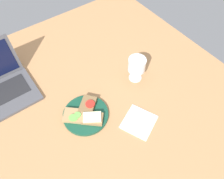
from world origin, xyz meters
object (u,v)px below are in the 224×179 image
object	(u,v)px
sandwich_with_cheese	(92,118)
wine_glass	(137,66)
plate	(86,115)
sandwich_with_cucumber	(76,116)
napkin	(139,122)
sandwich_with_tomato	(88,105)

from	to	relation	value
sandwich_with_cheese	wine_glass	size ratio (longest dim) A/B	0.82
plate	sandwich_with_cheese	xyz separation A→B (cm)	(1.02, -4.30, 1.92)
sandwich_with_cucumber	napkin	bearing A→B (deg)	-39.73
plate	napkin	world-z (taller)	plate
sandwich_with_tomato	napkin	size ratio (longest dim) A/B	0.82
plate	wine_glass	distance (cm)	34.29
sandwich_with_tomato	napkin	distance (cm)	24.83
sandwich_with_cheese	wine_glass	world-z (taller)	wine_glass
plate	sandwich_with_cucumber	distance (cm)	4.79
napkin	sandwich_with_cheese	bearing A→B (deg)	142.50
sandwich_with_cucumber	sandwich_with_cheese	bearing A→B (deg)	-45.85
sandwich_with_cucumber	plate	bearing A→B (deg)	-15.52
sandwich_with_cucumber	wine_glass	distance (cm)	38.00
plate	sandwich_with_tomato	xyz separation A→B (cm)	(3.28, 2.97, 1.73)
sandwich_with_cheese	wine_glass	bearing A→B (deg)	14.56
plate	wine_glass	world-z (taller)	wine_glass
plate	wine_glass	size ratio (longest dim) A/B	1.55
sandwich_with_cucumber	sandwich_with_cheese	xyz separation A→B (cm)	(5.34, -5.50, 0.26)
sandwich_with_cucumber	sandwich_with_tomato	bearing A→B (deg)	13.08
sandwich_with_cucumber	wine_glass	size ratio (longest dim) A/B	0.96
sandwich_with_cucumber	sandwich_with_tomato	world-z (taller)	sandwich_with_tomato
sandwich_with_cheese	wine_glass	distance (cm)	33.64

